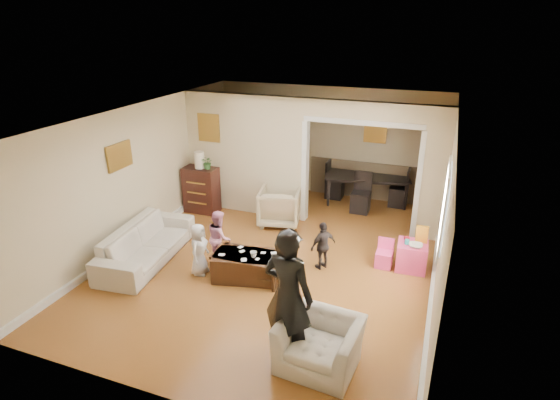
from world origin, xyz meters
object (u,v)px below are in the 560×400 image
at_px(coffee_table, 249,266).
at_px(coffee_cup, 253,254).
at_px(adult_person, 288,296).
at_px(child_kneel_b, 219,237).
at_px(dresser, 201,190).
at_px(cyan_cup, 407,242).
at_px(dining_table, 366,188).
at_px(play_table, 412,256).
at_px(armchair_back, 280,207).
at_px(sofa, 146,243).
at_px(armchair_front, 319,344).
at_px(table_lamp, 199,160).
at_px(child_toddler, 323,246).
at_px(child_kneel_a, 199,249).

height_order(coffee_table, coffee_cup, coffee_cup).
relative_size(adult_person, child_kneel_b, 1.83).
xyz_separation_m(dresser, cyan_cup, (4.54, -0.99, 0.01)).
height_order(dining_table, adult_person, adult_person).
bearing_deg(coffee_table, play_table, 27.00).
distance_m(dresser, coffee_table, 3.09).
distance_m(armchair_back, dining_table, 2.38).
bearing_deg(cyan_cup, play_table, 26.57).
xyz_separation_m(cyan_cup, child_kneel_b, (-3.09, -0.92, -0.03)).
bearing_deg(adult_person, child_kneel_b, -33.60).
bearing_deg(coffee_cup, play_table, 28.89).
distance_m(dresser, coffee_cup, 3.18).
height_order(sofa, cyan_cup, sofa).
bearing_deg(armchair_front, adult_person, -176.76).
relative_size(table_lamp, coffee_table, 0.31).
height_order(sofa, child_toddler, child_toddler).
xyz_separation_m(dresser, child_kneel_b, (1.45, -1.91, -0.02)).
distance_m(armchair_back, child_toddler, 1.97).
relative_size(play_table, child_kneel_b, 0.50).
xyz_separation_m(armchair_back, dresser, (-1.86, 0.01, 0.12)).
distance_m(sofa, dresser, 2.29).
bearing_deg(cyan_cup, dining_table, 113.02).
distance_m(armchair_front, coffee_cup, 2.16).
relative_size(armchair_back, child_kneel_a, 0.94).
xyz_separation_m(sofa, coffee_table, (1.97, 0.07, -0.10)).
distance_m(adult_person, child_kneel_b, 2.69).
relative_size(armchair_back, armchair_front, 0.87).
distance_m(table_lamp, adult_person, 5.05).
height_order(sofa, adult_person, adult_person).
bearing_deg(child_kneel_a, dining_table, -29.25).
height_order(adult_person, child_kneel_a, adult_person).
xyz_separation_m(armchair_back, armchair_front, (1.93, -3.75, -0.07)).
distance_m(armchair_back, adult_person, 4.06).
bearing_deg(dresser, coffee_cup, -45.14).
bearing_deg(table_lamp, armchair_front, -44.79).
relative_size(dining_table, adult_person, 1.06).
bearing_deg(play_table, cyan_cup, -153.43).
distance_m(sofa, coffee_cup, 2.08).
bearing_deg(dining_table, child_kneel_a, -128.00).
bearing_deg(dresser, adult_person, -48.02).
xyz_separation_m(sofa, cyan_cup, (4.37, 1.29, 0.20)).
distance_m(cyan_cup, child_toddler, 1.42).
xyz_separation_m(armchair_back, cyan_cup, (2.68, -0.98, 0.13)).
distance_m(armchair_front, dresser, 5.34).
bearing_deg(cyan_cup, table_lamp, 167.72).
bearing_deg(adult_person, cyan_cup, -102.81).
height_order(cyan_cup, adult_person, adult_person).
bearing_deg(child_kneel_a, coffee_cup, -87.53).
height_order(table_lamp, child_toddler, table_lamp).
relative_size(sofa, coffee_cup, 20.53).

